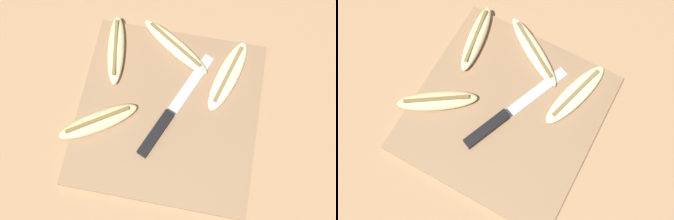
# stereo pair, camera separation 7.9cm
# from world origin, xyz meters

# --- Properties ---
(ground_plane) EXTENTS (4.00, 4.00, 0.00)m
(ground_plane) POSITION_xyz_m (0.00, 0.00, 0.00)
(ground_plane) COLOR tan
(cutting_board) EXTENTS (0.36, 0.37, 0.01)m
(cutting_board) POSITION_xyz_m (0.00, 0.00, 0.01)
(cutting_board) COLOR #997551
(cutting_board) RESTS_ON ground_plane
(knife) EXTENTS (0.12, 0.25, 0.02)m
(knife) POSITION_xyz_m (-0.00, -0.03, 0.02)
(knife) COLOR black
(knife) RESTS_ON cutting_board
(banana_mellow_near) EXTENTS (0.16, 0.12, 0.02)m
(banana_mellow_near) POSITION_xyz_m (-0.13, -0.05, 0.02)
(banana_mellow_near) COLOR beige
(banana_mellow_near) RESTS_ON cutting_board
(banana_pale_long) EXTENTS (0.09, 0.18, 0.02)m
(banana_pale_long) POSITION_xyz_m (0.11, 0.10, 0.02)
(banana_pale_long) COLOR beige
(banana_pale_long) RESTS_ON cutting_board
(banana_soft_right) EXTENTS (0.06, 0.16, 0.02)m
(banana_soft_right) POSITION_xyz_m (-0.13, 0.11, 0.02)
(banana_soft_right) COLOR beige
(banana_soft_right) RESTS_ON cutting_board
(banana_cream_curved) EXTENTS (0.17, 0.13, 0.02)m
(banana_cream_curved) POSITION_xyz_m (-0.01, 0.14, 0.02)
(banana_cream_curved) COLOR beige
(banana_cream_curved) RESTS_ON cutting_board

